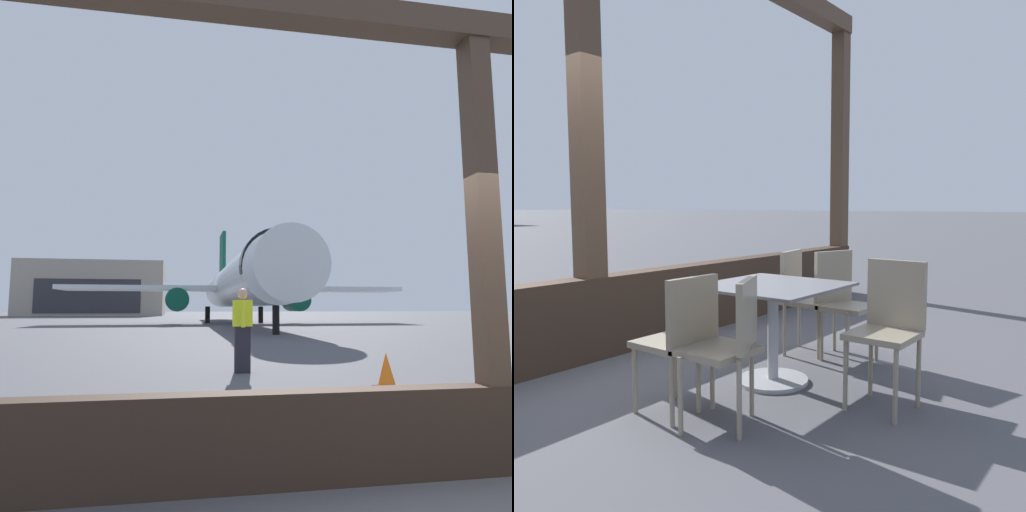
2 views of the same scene
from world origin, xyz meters
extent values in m
cube|color=#38281E|center=(0.00, 0.00, 0.35)|extent=(8.80, 0.24, 0.69)
cube|color=#4C3828|center=(0.00, 0.00, 1.89)|extent=(0.20, 0.20, 3.77)
cube|color=#4C3828|center=(4.30, 0.00, 1.89)|extent=(0.20, 0.20, 3.77)
cube|color=slate|center=(0.40, -1.60, 0.72)|extent=(0.92, 0.92, 0.02)
cylinder|color=#9EA0A5|center=(0.40, -1.60, 0.35)|extent=(0.08, 0.08, 0.71)
cylinder|color=#9EA0A5|center=(0.40, -1.60, 0.01)|extent=(0.52, 0.52, 0.03)
cube|color=gray|center=(-0.41, -1.79, 0.45)|extent=(0.40, 0.40, 0.04)
cube|color=gray|center=(-0.33, -1.95, 0.68)|extent=(0.38, 0.21, 0.40)
cylinder|color=gray|center=(-0.64, -1.71, 0.23)|extent=(0.03, 0.03, 0.45)
cylinder|color=gray|center=(-0.33, -1.56, 0.23)|extent=(0.03, 0.03, 0.45)
cylinder|color=gray|center=(-0.48, -2.02, 0.23)|extent=(0.03, 0.03, 0.45)
cylinder|color=gray|center=(-0.18, -1.86, 0.23)|extent=(0.03, 0.03, 0.45)
cube|color=gray|center=(1.21, -1.79, 0.45)|extent=(0.40, 0.40, 0.04)
cube|color=gray|center=(1.27, -1.62, 0.69)|extent=(0.39, 0.16, 0.44)
cylinder|color=gray|center=(1.32, -2.00, 0.23)|extent=(0.03, 0.03, 0.45)
cylinder|color=gray|center=(1.00, -1.90, 0.23)|extent=(0.03, 0.03, 0.45)
cylinder|color=gray|center=(1.43, -1.68, 0.23)|extent=(0.03, 0.03, 0.45)
cylinder|color=gray|center=(1.10, -1.57, 0.23)|extent=(0.03, 0.03, 0.45)
cube|color=gray|center=(1.21, -1.42, 0.46)|extent=(0.40, 0.40, 0.04)
cube|color=gray|center=(1.18, -1.24, 0.69)|extent=(0.40, 0.11, 0.42)
cylinder|color=gray|center=(1.41, -1.55, 0.23)|extent=(0.03, 0.03, 0.46)
cylinder|color=gray|center=(1.08, -1.62, 0.23)|extent=(0.03, 0.03, 0.46)
cylinder|color=gray|center=(1.35, -1.22, 0.23)|extent=(0.03, 0.03, 0.46)
cylinder|color=gray|center=(1.01, -1.28, 0.23)|extent=(0.03, 0.03, 0.46)
cube|color=gray|center=(-0.41, -1.42, 0.44)|extent=(0.40, 0.40, 0.04)
cube|color=gray|center=(-0.41, -1.60, 0.67)|extent=(0.40, 0.05, 0.41)
cylinder|color=gray|center=(-0.57, -1.25, 0.22)|extent=(0.03, 0.03, 0.44)
cylinder|color=gray|center=(-0.23, -1.25, 0.22)|extent=(0.03, 0.03, 0.44)
cylinder|color=gray|center=(-0.58, -1.59, 0.22)|extent=(0.03, 0.03, 0.44)
cylinder|color=gray|center=(-0.24, -1.59, 0.22)|extent=(0.03, 0.03, 0.44)
cube|color=gray|center=(0.40, -2.46, 0.48)|extent=(0.40, 0.40, 0.04)
cube|color=gray|center=(0.58, -2.47, 0.72)|extent=(0.05, 0.40, 0.44)
cylinder|color=gray|center=(0.23, -2.63, 0.24)|extent=(0.03, 0.03, 0.48)
cylinder|color=gray|center=(0.24, -2.29, 0.24)|extent=(0.03, 0.03, 0.48)
cylinder|color=gray|center=(0.57, -2.64, 0.24)|extent=(0.03, 0.03, 0.48)
cylinder|color=gray|center=(0.58, -2.30, 0.24)|extent=(0.03, 0.03, 0.48)
camera|label=1|loc=(-2.60, -3.40, 1.34)|focal=30.71mm
camera|label=2|loc=(-2.65, -3.81, 1.30)|focal=36.96mm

